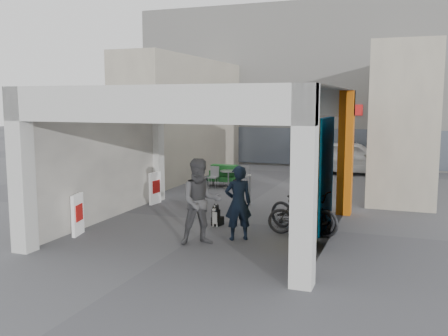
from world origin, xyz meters
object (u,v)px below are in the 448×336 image
at_px(bicycle_front, 303,211).
at_px(produce_stand, 223,178).
at_px(man_crates, 302,156).
at_px(white_van, 353,157).
at_px(man_back_turned, 201,202).
at_px(man_elderly, 309,189).
at_px(border_collie, 217,217).
at_px(man_with_dog, 238,203).
at_px(bicycle_rear, 301,215).
at_px(cafe_set, 228,179).

bearing_deg(bicycle_front, produce_stand, 61.49).
xyz_separation_m(produce_stand, man_crates, (2.20, 4.01, 0.49)).
bearing_deg(white_van, man_back_turned, 167.84).
xyz_separation_m(man_crates, white_van, (2.08, 1.09, -0.08)).
distance_m(man_elderly, man_crates, 8.57).
distance_m(border_collie, white_van, 11.13).
bearing_deg(man_crates, border_collie, 86.46).
relative_size(man_crates, white_van, 0.38).
height_order(man_with_dog, bicycle_rear, man_with_dog).
relative_size(man_with_dog, man_crates, 1.08).
relative_size(produce_stand, bicycle_front, 0.61).
distance_m(bicycle_front, bicycle_rear, 0.28).
relative_size(produce_stand, white_van, 0.28).
bearing_deg(bicycle_front, border_collie, 118.81).
xyz_separation_m(man_with_dog, white_van, (1.38, 11.92, -0.14)).
bearing_deg(man_crates, white_van, -154.48).
bearing_deg(man_elderly, man_crates, 121.35).
bearing_deg(produce_stand, bicycle_rear, -36.99).
bearing_deg(cafe_set, man_elderly, -47.94).
relative_size(cafe_set, man_elderly, 0.76).
relative_size(man_with_dog, bicycle_rear, 1.09).
distance_m(cafe_set, white_van, 6.59).
bearing_deg(man_with_dog, cafe_set, -100.30).
height_order(produce_stand, bicycle_front, bicycle_front).
distance_m(man_back_turned, bicycle_front, 2.72).
xyz_separation_m(man_with_dog, man_back_turned, (-0.67, -0.64, 0.10)).
height_order(man_with_dog, bicycle_front, man_with_dog).
height_order(man_back_turned, bicycle_rear, man_back_turned).
bearing_deg(produce_stand, man_with_dog, -49.32).
xyz_separation_m(man_with_dog, bicycle_rear, (1.29, 0.92, -0.39)).
xyz_separation_m(man_elderly, bicycle_rear, (0.10, -1.55, -0.38)).
distance_m(produce_stand, border_collie, 6.11).
bearing_deg(border_collie, cafe_set, 121.20).
bearing_deg(produce_stand, border_collie, -53.62).
height_order(man_back_turned, bicycle_front, man_back_turned).
distance_m(produce_stand, man_back_turned, 7.82).
distance_m(man_with_dog, white_van, 12.00).
xyz_separation_m(produce_stand, bicycle_front, (4.19, -5.63, 0.21)).
xyz_separation_m(cafe_set, man_back_turned, (1.99, -7.38, 0.69)).
xyz_separation_m(cafe_set, produce_stand, (-0.23, 0.08, 0.04)).
xyz_separation_m(man_back_turned, white_van, (2.05, 12.56, -0.24)).
bearing_deg(man_elderly, cafe_set, 150.70).
bearing_deg(bicycle_front, man_elderly, 29.33).
distance_m(man_with_dog, bicycle_rear, 1.63).
bearing_deg(man_elderly, man_with_dog, -97.17).
xyz_separation_m(border_collie, bicycle_rear, (2.23, -0.12, 0.25)).
bearing_deg(bicycle_rear, border_collie, 79.08).
relative_size(man_elderly, man_crates, 1.07).
relative_size(border_collie, bicycle_front, 0.30).
xyz_separation_m(man_with_dog, bicycle_front, (1.29, 1.19, -0.34)).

